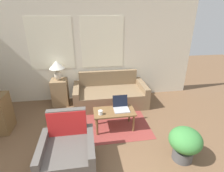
# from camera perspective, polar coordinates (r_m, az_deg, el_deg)

# --- Properties ---
(wall_back) EXTENTS (6.19, 0.06, 2.60)m
(wall_back) POSITION_cam_1_polar(r_m,az_deg,el_deg) (4.73, -10.17, 10.76)
(wall_back) COLOR silver
(wall_back) RESTS_ON ground_plane
(rug) EXTENTS (1.52, 2.02, 0.01)m
(rug) POSITION_cam_1_polar(r_m,az_deg,el_deg) (4.27, -0.46, -9.27)
(rug) COLOR brown
(rug) RESTS_ON ground_plane
(couch) EXTENTS (1.87, 0.92, 0.81)m
(couch) POSITION_cam_1_polar(r_m,az_deg,el_deg) (4.67, -0.69, -2.83)
(couch) COLOR #846B4C
(couch) RESTS_ON ground_plane
(armchair) EXTENTS (0.82, 0.79, 0.87)m
(armchair) POSITION_cam_1_polar(r_m,az_deg,el_deg) (3.01, -14.10, -20.30)
(armchair) COLOR #514C47
(armchair) RESTS_ON ground_plane
(side_table) EXTENTS (0.41, 0.41, 0.69)m
(side_table) POSITION_cam_1_polar(r_m,az_deg,el_deg) (4.79, -16.58, -1.88)
(side_table) COLOR #937551
(side_table) RESTS_ON ground_plane
(table_lamp) EXTENTS (0.38, 0.38, 0.50)m
(table_lamp) POSITION_cam_1_polar(r_m,az_deg,el_deg) (4.56, -17.55, 5.94)
(table_lamp) COLOR beige
(table_lamp) RESTS_ON side_table
(coffee_table) EXTENTS (0.85, 0.45, 0.41)m
(coffee_table) POSITION_cam_1_polar(r_m,az_deg,el_deg) (3.65, 0.72, -8.94)
(coffee_table) COLOR brown
(coffee_table) RESTS_ON ground_plane
(laptop) EXTENTS (0.31, 0.32, 0.26)m
(laptop) POSITION_cam_1_polar(r_m,az_deg,el_deg) (3.67, 2.95, -6.69)
(laptop) COLOR #B7B7BC
(laptop) RESTS_ON coffee_table
(cup_navy) EXTENTS (0.09, 0.09, 0.09)m
(cup_navy) POSITION_cam_1_polar(r_m,az_deg,el_deg) (3.50, -3.79, -8.63)
(cup_navy) COLOR white
(cup_navy) RESTS_ON coffee_table
(potted_plant) EXTENTS (0.53, 0.53, 0.59)m
(potted_plant) POSITION_cam_1_polar(r_m,az_deg,el_deg) (3.19, 22.71, -16.60)
(potted_plant) COLOR #4C4C4C
(potted_plant) RESTS_ON ground_plane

